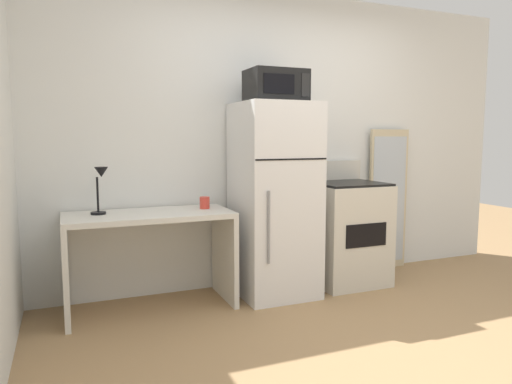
{
  "coord_description": "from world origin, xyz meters",
  "views": [
    {
      "loc": [
        -1.82,
        -2.21,
        1.31
      ],
      "look_at": [
        -0.45,
        1.1,
        0.9
      ],
      "focal_mm": 32.81,
      "sensor_mm": 36.0,
      "label": 1
    }
  ],
  "objects_px": {
    "desk": "(150,241)",
    "coffee_mug": "(205,203)",
    "refrigerator": "(274,200)",
    "desk_lamp": "(100,182)",
    "microwave": "(276,86)",
    "oven_range": "(346,232)",
    "leaning_mirror": "(388,200)"
  },
  "relations": [
    {
      "from": "desk",
      "to": "coffee_mug",
      "type": "bearing_deg",
      "value": 5.2
    },
    {
      "from": "desk",
      "to": "refrigerator",
      "type": "xyz_separation_m",
      "value": [
        1.03,
        -0.03,
        0.27
      ]
    },
    {
      "from": "desk_lamp",
      "to": "microwave",
      "type": "bearing_deg",
      "value": -4.42
    },
    {
      "from": "refrigerator",
      "to": "microwave",
      "type": "bearing_deg",
      "value": -89.69
    },
    {
      "from": "desk",
      "to": "oven_range",
      "type": "bearing_deg",
      "value": -0.26
    },
    {
      "from": "coffee_mug",
      "to": "microwave",
      "type": "height_order",
      "value": "microwave"
    },
    {
      "from": "desk_lamp",
      "to": "microwave",
      "type": "relative_size",
      "value": 0.77
    },
    {
      "from": "refrigerator",
      "to": "coffee_mug",
      "type": "bearing_deg",
      "value": 172.78
    },
    {
      "from": "coffee_mug",
      "to": "microwave",
      "type": "distance_m",
      "value": 1.1
    },
    {
      "from": "desk_lamp",
      "to": "oven_range",
      "type": "height_order",
      "value": "desk_lamp"
    },
    {
      "from": "coffee_mug",
      "to": "oven_range",
      "type": "relative_size",
      "value": 0.09
    },
    {
      "from": "microwave",
      "to": "oven_range",
      "type": "distance_m",
      "value": 1.46
    },
    {
      "from": "desk",
      "to": "oven_range",
      "type": "distance_m",
      "value": 1.76
    },
    {
      "from": "desk",
      "to": "coffee_mug",
      "type": "height_order",
      "value": "coffee_mug"
    },
    {
      "from": "microwave",
      "to": "leaning_mirror",
      "type": "xyz_separation_m",
      "value": [
        1.39,
        0.3,
        -1.03
      ]
    },
    {
      "from": "desk",
      "to": "refrigerator",
      "type": "relative_size",
      "value": 0.78
    },
    {
      "from": "desk",
      "to": "leaning_mirror",
      "type": "relative_size",
      "value": 0.89
    },
    {
      "from": "desk",
      "to": "desk_lamp",
      "type": "relative_size",
      "value": 3.53
    },
    {
      "from": "refrigerator",
      "to": "oven_range",
      "type": "relative_size",
      "value": 1.46
    },
    {
      "from": "oven_range",
      "to": "desk_lamp",
      "type": "bearing_deg",
      "value": 178.36
    },
    {
      "from": "refrigerator",
      "to": "desk",
      "type": "bearing_deg",
      "value": 178.2
    },
    {
      "from": "desk",
      "to": "oven_range",
      "type": "relative_size",
      "value": 1.13
    },
    {
      "from": "desk_lamp",
      "to": "refrigerator",
      "type": "relative_size",
      "value": 0.22
    },
    {
      "from": "desk_lamp",
      "to": "microwave",
      "type": "height_order",
      "value": "microwave"
    },
    {
      "from": "desk",
      "to": "desk_lamp",
      "type": "bearing_deg",
      "value": 171.24
    },
    {
      "from": "desk_lamp",
      "to": "coffee_mug",
      "type": "relative_size",
      "value": 3.72
    },
    {
      "from": "desk_lamp",
      "to": "leaning_mirror",
      "type": "xyz_separation_m",
      "value": [
        2.76,
        0.2,
        -0.29
      ]
    },
    {
      "from": "refrigerator",
      "to": "desk_lamp",
      "type": "bearing_deg",
      "value": 176.47
    },
    {
      "from": "desk",
      "to": "leaning_mirror",
      "type": "distance_m",
      "value": 2.44
    },
    {
      "from": "oven_range",
      "to": "leaning_mirror",
      "type": "xyz_separation_m",
      "value": [
        0.65,
        0.26,
        0.23
      ]
    },
    {
      "from": "desk_lamp",
      "to": "oven_range",
      "type": "relative_size",
      "value": 0.32
    },
    {
      "from": "desk",
      "to": "microwave",
      "type": "distance_m",
      "value": 1.58
    }
  ]
}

